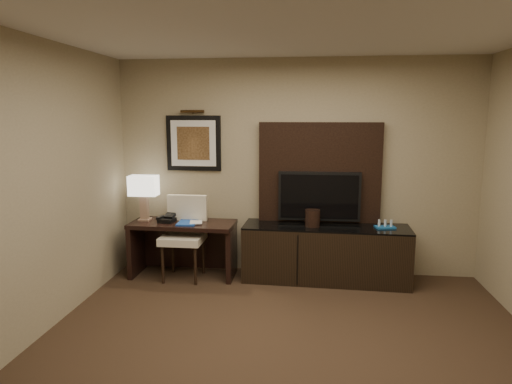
# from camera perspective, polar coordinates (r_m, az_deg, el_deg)

# --- Properties ---
(floor) EXTENTS (4.50, 5.00, 0.01)m
(floor) POSITION_cam_1_polar(r_m,az_deg,el_deg) (3.81, 3.38, -22.32)
(floor) COLOR #312116
(floor) RESTS_ON ground
(ceiling) EXTENTS (4.50, 5.00, 0.01)m
(ceiling) POSITION_cam_1_polar(r_m,az_deg,el_deg) (3.30, 3.88, 21.64)
(ceiling) COLOR silver
(ceiling) RESTS_ON wall_back
(wall_back) EXTENTS (4.50, 0.01, 2.70)m
(wall_back) POSITION_cam_1_polar(r_m,az_deg,el_deg) (5.77, 4.96, 3.04)
(wall_back) COLOR gray
(wall_back) RESTS_ON floor
(desk) EXTENTS (1.30, 0.59, 0.69)m
(desk) POSITION_cam_1_polar(r_m,az_deg,el_deg) (5.84, -9.06, -7.04)
(desk) COLOR black
(desk) RESTS_ON floor
(credenza) EXTENTS (2.01, 0.63, 0.69)m
(credenza) POSITION_cam_1_polar(r_m,az_deg,el_deg) (5.66, 8.66, -7.59)
(credenza) COLOR black
(credenza) RESTS_ON floor
(tv_wall_panel) EXTENTS (1.50, 0.12, 1.30)m
(tv_wall_panel) POSITION_cam_1_polar(r_m,az_deg,el_deg) (5.72, 7.94, 2.12)
(tv_wall_panel) COLOR black
(tv_wall_panel) RESTS_ON wall_back
(tv) EXTENTS (1.00, 0.08, 0.60)m
(tv) POSITION_cam_1_polar(r_m,az_deg,el_deg) (5.66, 7.90, -0.53)
(tv) COLOR black
(tv) RESTS_ON tv_wall_panel
(artwork) EXTENTS (0.70, 0.04, 0.70)m
(artwork) POSITION_cam_1_polar(r_m,az_deg,el_deg) (5.90, -7.78, 6.06)
(artwork) COLOR black
(artwork) RESTS_ON wall_back
(picture_light) EXTENTS (0.04, 0.04, 0.30)m
(picture_light) POSITION_cam_1_polar(r_m,az_deg,el_deg) (5.86, -7.97, 9.95)
(picture_light) COLOR #422C15
(picture_light) RESTS_ON wall_back
(desk_chair) EXTENTS (0.51, 0.58, 1.05)m
(desk_chair) POSITION_cam_1_polar(r_m,az_deg,el_deg) (5.69, -9.11, -5.62)
(desk_chair) COLOR #EFE5C8
(desk_chair) RESTS_ON floor
(table_lamp) EXTENTS (0.40, 0.26, 0.62)m
(table_lamp) POSITION_cam_1_polar(r_m,az_deg,el_deg) (5.89, -13.83, -0.49)
(table_lamp) COLOR #9E7A62
(table_lamp) RESTS_ON desk
(desk_phone) EXTENTS (0.22, 0.20, 0.09)m
(desk_phone) POSITION_cam_1_polar(r_m,az_deg,el_deg) (5.78, -11.08, -3.28)
(desk_phone) COLOR black
(desk_phone) RESTS_ON desk
(blue_folder) EXTENTS (0.24, 0.31, 0.02)m
(blue_folder) POSITION_cam_1_polar(r_m,az_deg,el_deg) (5.67, -8.57, -3.83)
(blue_folder) COLOR #1844A2
(blue_folder) RESTS_ON desk
(book) EXTENTS (0.15, 0.05, 0.20)m
(book) POSITION_cam_1_polar(r_m,az_deg,el_deg) (5.65, -8.32, -2.91)
(book) COLOR #B4A98D
(book) RESTS_ON desk
(ice_bucket) EXTENTS (0.20, 0.20, 0.20)m
(ice_bucket) POSITION_cam_1_polar(r_m,az_deg,el_deg) (5.51, 7.08, -3.25)
(ice_bucket) COLOR black
(ice_bucket) RESTS_ON credenza
(minibar_tray) EXTENTS (0.25, 0.18, 0.08)m
(minibar_tray) POSITION_cam_1_polar(r_m,az_deg,el_deg) (5.62, 15.84, -3.93)
(minibar_tray) COLOR #185B9D
(minibar_tray) RESTS_ON credenza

